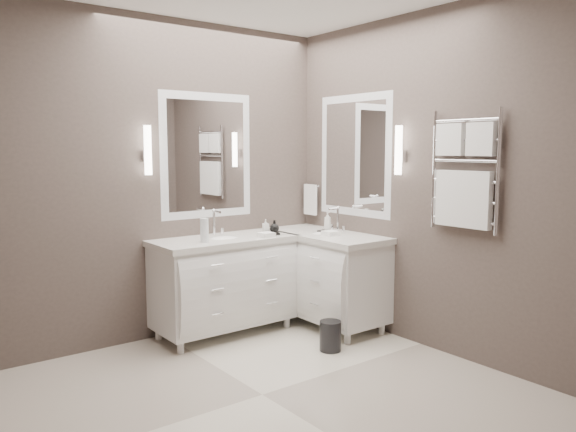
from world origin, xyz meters
TOP-DOWN VIEW (x-y plane):
  - floor at (0.00, 0.00)m, footprint 3.20×3.00m
  - wall_back at (0.00, 1.50)m, footprint 3.20×0.01m
  - wall_front at (0.00, -1.50)m, footprint 3.20×0.01m
  - wall_right at (1.60, 0.00)m, footprint 0.01×3.00m
  - vanity_back at (0.45, 1.23)m, footprint 1.24×0.59m
  - vanity_right at (1.33, 0.90)m, footprint 0.59×1.24m
  - mirror_back at (0.45, 1.49)m, footprint 0.90×0.02m
  - mirror_right at (1.59, 0.80)m, footprint 0.02×0.90m
  - sconce_back at (-0.13, 1.43)m, footprint 0.06×0.06m
  - sconce_right at (1.53, 0.22)m, footprint 0.06×0.06m
  - towel_bar_corner at (1.54, 1.36)m, footprint 0.03×0.22m
  - towel_ladder at (1.55, -0.40)m, footprint 0.06×0.58m
  - waste_bin at (0.90, 0.34)m, footprint 0.18×0.18m
  - amenity_tray_back at (0.86, 1.11)m, footprint 0.17×0.14m
  - amenity_tray_right at (1.34, 0.88)m, footprint 0.15×0.18m
  - water_bottle at (0.20, 1.11)m, footprint 0.08×0.08m
  - soap_bottle_a at (0.83, 1.13)m, footprint 0.07×0.07m
  - soap_bottle_b at (0.89, 1.08)m, footprint 0.10×0.10m
  - soap_bottle_c at (1.34, 0.88)m, footprint 0.07×0.07m

SIDE VIEW (x-z plane):
  - floor at x=0.00m, z-range -0.01..0.00m
  - waste_bin at x=0.90m, z-range 0.00..0.24m
  - vanity_back at x=0.45m, z-range 0.00..0.97m
  - vanity_right at x=1.33m, z-range 0.00..0.97m
  - amenity_tray_back at x=0.86m, z-range 0.85..0.87m
  - amenity_tray_right at x=1.34m, z-range 0.85..0.87m
  - soap_bottle_b at x=0.89m, z-range 0.87..0.98m
  - soap_bottle_a at x=0.83m, z-range 0.87..0.99m
  - water_bottle at x=0.20m, z-range 0.85..1.05m
  - soap_bottle_c at x=1.34m, z-range 0.87..1.04m
  - towel_bar_corner at x=1.54m, z-range 0.97..1.27m
  - wall_back at x=0.00m, z-range 0.00..2.70m
  - wall_front at x=0.00m, z-range 0.00..2.70m
  - wall_right at x=1.60m, z-range 0.00..2.70m
  - towel_ladder at x=1.55m, z-range 0.94..1.84m
  - mirror_back at x=0.45m, z-range 1.00..2.10m
  - mirror_right at x=1.59m, z-range 1.00..2.10m
  - sconce_back at x=-0.13m, z-range 1.39..1.79m
  - sconce_right at x=1.53m, z-range 1.39..1.79m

